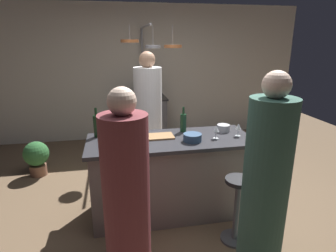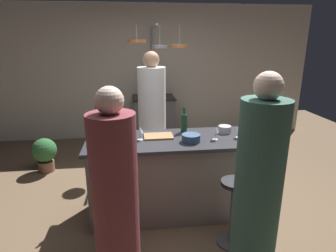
{
  "view_description": "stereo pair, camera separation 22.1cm",
  "coord_description": "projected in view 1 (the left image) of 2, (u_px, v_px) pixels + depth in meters",
  "views": [
    {
      "loc": [
        -0.59,
        -2.83,
        1.93
      ],
      "look_at": [
        0.0,
        0.15,
        1.0
      ],
      "focal_mm": 30.14,
      "sensor_mm": 36.0,
      "label": 1
    },
    {
      "loc": [
        -0.37,
        -2.87,
        1.93
      ],
      "look_at": [
        0.0,
        0.15,
        1.0
      ],
      "focal_mm": 30.14,
      "sensor_mm": 36.0,
      "label": 2
    }
  ],
  "objects": [
    {
      "name": "ground_plane",
      "position": [
        170.0,
        210.0,
        3.33
      ],
      "size": [
        9.0,
        9.0,
        0.0
      ],
      "primitive_type": "plane",
      "color": "brown"
    },
    {
      "name": "back_wall",
      "position": [
        142.0,
        73.0,
        5.62
      ],
      "size": [
        6.4,
        0.16,
        2.6
      ],
      "primitive_type": "cube",
      "color": "beige",
      "rests_on": "ground_plane"
    },
    {
      "name": "kitchen_island",
      "position": [
        171.0,
        176.0,
        3.2
      ],
      "size": [
        1.8,
        0.72,
        0.9
      ],
      "color": "slate",
      "rests_on": "ground_plane"
    },
    {
      "name": "stove_range",
      "position": [
        145.0,
        119.0,
        5.5
      ],
      "size": [
        0.8,
        0.64,
        0.89
      ],
      "color": "#47474C",
      "rests_on": "ground_plane"
    },
    {
      "name": "chef",
      "position": [
        148.0,
        123.0,
        3.91
      ],
      "size": [
        0.38,
        0.38,
        1.79
      ],
      "color": "white",
      "rests_on": "ground_plane"
    },
    {
      "name": "bar_stool_left",
      "position": [
        125.0,
        220.0,
        2.53
      ],
      "size": [
        0.28,
        0.28,
        0.68
      ],
      "color": "#4C4C51",
      "rests_on": "ground_plane"
    },
    {
      "name": "guest_left",
      "position": [
        127.0,
        205.0,
        2.08
      ],
      "size": [
        0.35,
        0.35,
        1.64
      ],
      "color": "brown",
      "rests_on": "ground_plane"
    },
    {
      "name": "bar_stool_right",
      "position": [
        237.0,
        207.0,
        2.73
      ],
      "size": [
        0.28,
        0.28,
        0.68
      ],
      "color": "#4C4C51",
      "rests_on": "ground_plane"
    },
    {
      "name": "guest_right",
      "position": [
        265.0,
        188.0,
        2.25
      ],
      "size": [
        0.36,
        0.36,
        1.73
      ],
      "color": "#33594C",
      "rests_on": "ground_plane"
    },
    {
      "name": "overhead_pot_rack",
      "position": [
        148.0,
        56.0,
        4.67
      ],
      "size": [
        0.92,
        1.32,
        2.17
      ],
      "color": "gray",
      "rests_on": "ground_plane"
    },
    {
      "name": "potted_plant",
      "position": [
        37.0,
        156.0,
        4.13
      ],
      "size": [
        0.36,
        0.36,
        0.52
      ],
      "color": "brown",
      "rests_on": "ground_plane"
    },
    {
      "name": "cutting_board",
      "position": [
        159.0,
        136.0,
        3.11
      ],
      "size": [
        0.32,
        0.22,
        0.02
      ],
      "primitive_type": "cube",
      "color": "#997047",
      "rests_on": "kitchen_island"
    },
    {
      "name": "pepper_mill",
      "position": [
        126.0,
        133.0,
        2.93
      ],
      "size": [
        0.05,
        0.05,
        0.21
      ],
      "primitive_type": "cylinder",
      "color": "#382319",
      "rests_on": "kitchen_island"
    },
    {
      "name": "wine_bottle_red",
      "position": [
        97.0,
        126.0,
        3.1
      ],
      "size": [
        0.07,
        0.07,
        0.33
      ],
      "color": "#143319",
      "rests_on": "kitchen_island"
    },
    {
      "name": "wine_bottle_green",
      "position": [
        183.0,
        122.0,
        3.27
      ],
      "size": [
        0.07,
        0.07,
        0.3
      ],
      "color": "#193D23",
      "rests_on": "kitchen_island"
    },
    {
      "name": "wine_bottle_rose",
      "position": [
        118.0,
        129.0,
        2.96
      ],
      "size": [
        0.07,
        0.07,
        0.33
      ],
      "color": "#B78C8E",
      "rests_on": "kitchen_island"
    },
    {
      "name": "wine_glass_by_chef",
      "position": [
        216.0,
        129.0,
        3.04
      ],
      "size": [
        0.07,
        0.07,
        0.15
      ],
      "color": "silver",
      "rests_on": "kitchen_island"
    },
    {
      "name": "wine_glass_near_right_guest",
      "position": [
        141.0,
        131.0,
        2.98
      ],
      "size": [
        0.07,
        0.07,
        0.15
      ],
      "color": "silver",
      "rests_on": "kitchen_island"
    },
    {
      "name": "wine_glass_near_left_guest",
      "position": [
        238.0,
        127.0,
        3.12
      ],
      "size": [
        0.07,
        0.07,
        0.15
      ],
      "color": "silver",
      "rests_on": "kitchen_island"
    },
    {
      "name": "mixing_bowl_steel",
      "position": [
        223.0,
        128.0,
        3.3
      ],
      "size": [
        0.15,
        0.15,
        0.08
      ],
      "primitive_type": "cylinder",
      "color": "#B7B7BC",
      "rests_on": "kitchen_island"
    },
    {
      "name": "mixing_bowl_blue",
      "position": [
        192.0,
        138.0,
        2.98
      ],
      "size": [
        0.19,
        0.19,
        0.08
      ],
      "primitive_type": "cylinder",
      "color": "#334C6B",
      "rests_on": "kitchen_island"
    }
  ]
}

